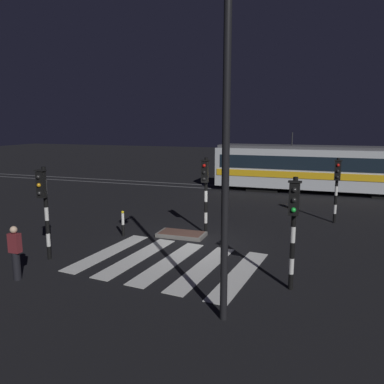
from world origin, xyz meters
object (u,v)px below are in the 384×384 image
Objects in this scene: traffic_light_median_centre at (205,184)px; street_lamp_near_kerb at (224,122)px; bollard_island_edge at (123,223)px; traffic_light_corner_near_right at (294,217)px; tram at (324,168)px; traffic_light_corner_near_left at (44,199)px; pedestrian_waiting_at_kerb at (15,252)px; traffic_light_corner_far_right at (337,181)px.

traffic_light_median_centre is 8.06m from street_lamp_near_kerb.
street_lamp_near_kerb reaches higher than bollard_island_edge.
traffic_light_corner_near_right is at bearing 60.08° from street_lamp_near_kerb.
tram is 13.54× the size of bollard_island_edge.
bollard_island_edge is at bearing 72.65° from traffic_light_corner_near_left.
traffic_light_median_centre reaches higher than pedestrian_waiting_at_kerb.
traffic_light_corner_near_left is 1.05× the size of traffic_light_corner_far_right.
traffic_light_corner_far_right is at bearing 41.89° from traffic_light_corner_near_left.
traffic_light_corner_near_right is at bearing -98.99° from traffic_light_corner_far_right.
traffic_light_corner_near_right is at bearing -49.31° from traffic_light_median_centre.
traffic_light_corner_near_right is 6.18m from traffic_light_median_centre.
traffic_light_corner_far_right is 2.85× the size of bollard_island_edge.
pedestrian_waiting_at_kerb is at bearing -115.16° from tram.
bollard_island_edge is at bearing -120.61° from tram.
traffic_light_corner_near_left is at bearing -178.59° from traffic_light_corner_near_right.
traffic_light_corner_near_left is 2.20m from pedestrian_waiting_at_kerb.
pedestrian_waiting_at_kerb is (-8.09, -1.95, -1.31)m from traffic_light_corner_near_right.
bollard_island_edge is at bearing -156.60° from traffic_light_median_centre.
street_lamp_near_kerb is (6.95, -2.27, 2.64)m from traffic_light_corner_near_left.
street_lamp_near_kerb reaches higher than traffic_light_corner_near_left.
pedestrian_waiting_at_kerb is at bearing -98.70° from bollard_island_edge.
traffic_light_median_centre reaches higher than traffic_light_corner_far_right.
traffic_light_corner_near_left is 2.99× the size of bollard_island_edge.
tram is 8.79× the size of pedestrian_waiting_at_kerb.
traffic_light_corner_near_right reaches higher than pedestrian_waiting_at_kerb.
traffic_light_corner_near_left is 0.99× the size of traffic_light_median_centre.
street_lamp_near_kerb is (2.61, -7.16, 2.62)m from traffic_light_median_centre.
tram is at bearing 64.84° from pedestrian_waiting_at_kerb.
tram reaches higher than pedestrian_waiting_at_kerb.
traffic_light_median_centre is 3.91m from bollard_island_edge.
traffic_light_median_centre is at bearing 58.60° from pedestrian_waiting_at_kerb.
tram reaches higher than traffic_light_corner_near_left.
traffic_light_corner_near_left is at bearing -131.57° from traffic_light_median_centre.
bollard_island_edge is at bearing 155.75° from traffic_light_corner_near_right.
street_lamp_near_kerb is at bearing -70.01° from traffic_light_median_centre.
traffic_light_corner_near_left is (-8.37, -0.21, 0.00)m from traffic_light_corner_near_right.
traffic_light_median_centre is (-5.38, -3.82, 0.12)m from traffic_light_corner_far_right.
street_lamp_near_kerb is (-2.77, -10.99, 2.74)m from traffic_light_corner_far_right.
traffic_light_corner_near_right is 16.88m from tram.
bollard_island_edge is (-8.04, -13.58, -1.19)m from tram.
bollard_island_edge is at bearing 135.51° from street_lamp_near_kerb.
tram is (2.18, 19.34, -3.08)m from street_lamp_near_kerb.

